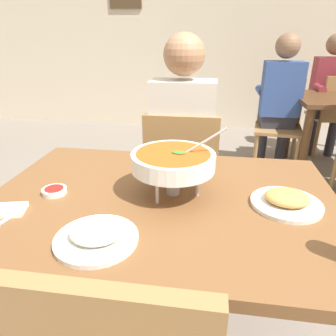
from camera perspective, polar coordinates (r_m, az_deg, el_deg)
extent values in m
cube|color=beige|center=(4.67, 7.07, 25.83)|extent=(10.00, 0.10, 3.00)
cube|color=brown|center=(1.14, -1.11, -6.21)|extent=(1.27, 0.89, 0.04)
cylinder|color=brown|center=(1.81, -17.30, -8.97)|extent=(0.07, 0.07, 0.71)
cylinder|color=brown|center=(1.71, 21.14, -11.83)|extent=(0.07, 0.07, 0.71)
cube|color=olive|center=(2.01, 2.83, -2.02)|extent=(0.44, 0.44, 0.03)
cube|color=olive|center=(1.73, 2.31, 2.33)|extent=(0.42, 0.04, 0.45)
cylinder|color=olive|center=(2.27, 8.00, -5.39)|extent=(0.04, 0.04, 0.42)
cylinder|color=olive|center=(2.30, -1.53, -4.77)|extent=(0.04, 0.04, 0.42)
cylinder|color=olive|center=(1.95, 7.79, -10.76)|extent=(0.04, 0.04, 0.42)
cylinder|color=olive|center=(1.98, -3.44, -9.93)|extent=(0.04, 0.04, 0.42)
cylinder|color=#2D2D38|center=(2.12, 5.48, -7.09)|extent=(0.10, 0.10, 0.45)
cylinder|color=#2D2D38|center=(2.13, 0.08, -6.72)|extent=(0.10, 0.10, 0.45)
cube|color=#2D2D38|center=(1.96, 2.81, -0.29)|extent=(0.32, 0.32, 0.12)
cube|color=beige|center=(1.78, 2.74, 7.85)|extent=(0.36, 0.20, 0.50)
sphere|color=#A57756|center=(1.71, 3.00, 20.18)|extent=(0.22, 0.22, 0.22)
cylinder|color=beige|center=(1.98, 7.98, 7.75)|extent=(0.08, 0.28, 0.08)
cylinder|color=beige|center=(2.00, -1.29, 8.19)|extent=(0.08, 0.28, 0.08)
cylinder|color=silver|center=(1.12, 5.49, -2.75)|extent=(0.01, 0.01, 0.10)
cylinder|color=silver|center=(1.21, -0.70, -0.73)|extent=(0.01, 0.01, 0.10)
cylinder|color=silver|center=(1.07, -2.02, -4.13)|extent=(0.01, 0.01, 0.10)
torus|color=silver|center=(1.11, 0.95, -0.15)|extent=(0.21, 0.21, 0.01)
cylinder|color=#B2B2B7|center=(1.15, 0.92, -3.91)|extent=(0.05, 0.05, 0.04)
cone|color=orange|center=(1.13, 0.93, -2.47)|extent=(0.02, 0.02, 0.04)
cylinder|color=white|center=(1.10, 0.96, 1.28)|extent=(0.30, 0.30, 0.06)
cylinder|color=#B75119|center=(1.09, 0.97, 2.50)|extent=(0.26, 0.26, 0.01)
ellipsoid|color=#388433|center=(1.08, 2.02, 2.89)|extent=(0.05, 0.03, 0.01)
cylinder|color=silver|center=(1.09, 5.83, 4.33)|extent=(0.18, 0.01, 0.13)
cylinder|color=white|center=(0.93, -13.04, -12.64)|extent=(0.24, 0.24, 0.01)
ellipsoid|color=white|center=(0.91, -13.19, -11.35)|extent=(0.15, 0.13, 0.04)
cylinder|color=white|center=(1.15, 20.92, -6.15)|extent=(0.24, 0.24, 0.01)
ellipsoid|color=tan|center=(1.14, 21.10, -5.02)|extent=(0.15, 0.13, 0.04)
cylinder|color=white|center=(1.22, -20.21, -4.01)|extent=(0.09, 0.09, 0.02)
cylinder|color=maroon|center=(1.22, -20.27, -3.64)|extent=(0.07, 0.07, 0.01)
cube|color=white|center=(1.17, -27.63, -6.90)|extent=(0.14, 0.11, 0.02)
cube|color=silver|center=(1.12, -27.75, -8.50)|extent=(0.05, 0.17, 0.01)
cylinder|color=#51331C|center=(3.05, 23.89, 3.47)|extent=(0.07, 0.07, 0.71)
cylinder|color=#51331C|center=(3.68, 21.39, 7.07)|extent=(0.07, 0.07, 0.71)
cube|color=olive|center=(3.25, 19.61, 6.75)|extent=(0.50, 0.50, 0.03)
cube|color=olive|center=(3.39, 20.05, 11.54)|extent=(0.42, 0.10, 0.45)
cylinder|color=olive|center=(3.13, 15.73, 2.27)|extent=(0.04, 0.04, 0.42)
cylinder|color=olive|center=(3.16, 22.59, 1.49)|extent=(0.04, 0.04, 0.42)
cylinder|color=olive|center=(3.49, 15.91, 4.43)|extent=(0.04, 0.04, 0.42)
cylinder|color=olive|center=(3.52, 22.09, 3.72)|extent=(0.04, 0.04, 0.42)
cylinder|color=olive|center=(3.07, 28.39, -0.22)|extent=(0.04, 0.04, 0.42)
cube|color=olive|center=(4.01, 27.79, 8.39)|extent=(0.48, 0.48, 0.03)
cylinder|color=olive|center=(4.31, 28.59, 6.00)|extent=(0.04, 0.04, 0.42)
cylinder|color=olive|center=(4.16, 23.83, 6.34)|extent=(0.04, 0.04, 0.42)
cylinder|color=olive|center=(3.82, 25.63, 4.62)|extent=(0.04, 0.04, 0.42)
cylinder|color=#2D2D38|center=(3.46, 20.13, 3.99)|extent=(0.10, 0.10, 0.45)
cylinder|color=#2D2D38|center=(3.43, 16.86, 4.23)|extent=(0.10, 0.10, 0.45)
cube|color=#2D2D38|center=(3.33, 19.23, 8.51)|extent=(0.32, 0.32, 0.12)
cube|color=#334C8C|center=(3.19, 20.22, 13.50)|extent=(0.36, 0.20, 0.50)
sphere|color=#846047|center=(3.16, 21.24, 20.26)|extent=(0.22, 0.22, 0.22)
cylinder|color=#334C8C|center=(3.43, 22.18, 12.97)|extent=(0.08, 0.28, 0.08)
cylinder|color=#334C8C|center=(3.37, 16.75, 13.52)|extent=(0.08, 0.28, 0.08)
cylinder|color=#2D2D38|center=(3.92, 25.18, 5.38)|extent=(0.10, 0.10, 0.45)
cylinder|color=#2D2D38|center=(3.99, 27.93, 5.12)|extent=(0.10, 0.10, 0.45)
cube|color=#2D2D38|center=(3.92, 27.15, 9.37)|extent=(0.32, 0.32, 0.12)
cube|color=maroon|center=(3.95, 27.66, 13.99)|extent=(0.36, 0.20, 0.50)
cylinder|color=maroon|center=(3.72, 26.06, 13.05)|extent=(0.08, 0.28, 0.08)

